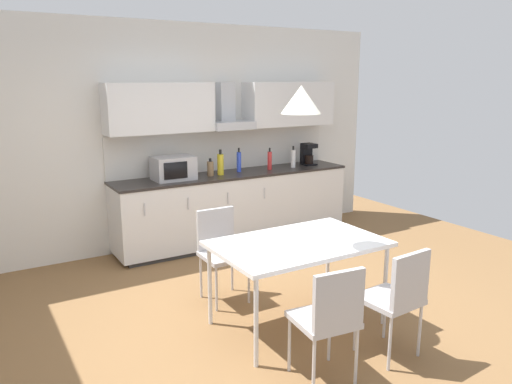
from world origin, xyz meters
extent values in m
cube|color=brown|center=(0.00, 0.00, -0.01)|extent=(8.00, 7.28, 0.02)
cube|color=silver|center=(0.00, 2.48, 1.38)|extent=(6.40, 0.10, 2.75)
cube|color=#333333|center=(0.89, 2.12, 0.03)|extent=(3.01, 0.56, 0.05)
cube|color=silver|center=(0.89, 2.12, 0.46)|extent=(3.13, 0.60, 0.82)
cube|color=#282321|center=(0.89, 2.12, 0.89)|extent=(3.15, 0.62, 0.03)
cube|color=silver|center=(-0.42, 1.81, 0.67)|extent=(0.01, 0.01, 0.14)
cube|color=silver|center=(0.10, 1.81, 0.67)|extent=(0.01, 0.01, 0.14)
cube|color=silver|center=(0.63, 1.81, 0.67)|extent=(0.01, 0.01, 0.14)
cube|color=silver|center=(1.15, 1.81, 0.67)|extent=(0.01, 0.01, 0.14)
cube|color=silver|center=(0.89, 2.41, 1.16)|extent=(3.13, 0.02, 0.52)
cube|color=silver|center=(-0.04, 2.26, 1.75)|extent=(1.29, 0.34, 0.58)
cube|color=silver|center=(1.81, 2.26, 1.75)|extent=(1.29, 0.34, 0.58)
cube|color=#B7BABF|center=(0.89, 2.24, 1.51)|extent=(0.56, 0.40, 0.10)
cube|color=#B7BABF|center=(0.89, 2.35, 1.77)|extent=(0.20, 0.16, 0.53)
cube|color=#ADADB2|center=(0.06, 2.12, 1.04)|extent=(0.48, 0.34, 0.28)
cube|color=black|center=(0.02, 1.95, 1.04)|extent=(0.29, 0.01, 0.20)
cube|color=black|center=(2.07, 2.12, 0.91)|extent=(0.18, 0.18, 0.02)
cylinder|color=black|center=(2.07, 2.11, 0.98)|extent=(0.12, 0.12, 0.12)
cube|color=black|center=(2.07, 2.18, 1.05)|extent=(0.16, 0.08, 0.30)
cube|color=black|center=(2.07, 2.11, 1.17)|extent=(0.18, 0.16, 0.06)
cylinder|color=yellow|center=(0.68, 2.10, 1.03)|extent=(0.08, 0.08, 0.26)
cylinder|color=black|center=(0.68, 2.10, 1.19)|extent=(0.03, 0.03, 0.06)
cylinder|color=blue|center=(0.98, 2.17, 1.03)|extent=(0.06, 0.06, 0.26)
cylinder|color=black|center=(0.98, 2.17, 1.19)|extent=(0.02, 0.02, 0.06)
cylinder|color=white|center=(1.77, 2.07, 1.02)|extent=(0.06, 0.06, 0.24)
cylinder|color=black|center=(1.77, 2.07, 1.17)|extent=(0.03, 0.03, 0.05)
cylinder|color=brown|center=(0.54, 2.11, 0.99)|extent=(0.08, 0.08, 0.18)
cylinder|color=black|center=(0.54, 2.11, 1.10)|extent=(0.03, 0.03, 0.04)
cylinder|color=red|center=(1.40, 2.10, 1.02)|extent=(0.06, 0.06, 0.24)
cylinder|color=black|center=(1.40, 2.10, 1.17)|extent=(0.02, 0.02, 0.05)
cube|color=white|center=(0.25, -0.17, 0.73)|extent=(1.41, 0.89, 0.04)
cylinder|color=silver|center=(-0.40, -0.55, 0.36)|extent=(0.04, 0.04, 0.71)
cylinder|color=silver|center=(0.89, -0.55, 0.36)|extent=(0.04, 0.04, 0.71)
cylinder|color=silver|center=(-0.40, 0.22, 0.36)|extent=(0.04, 0.04, 0.71)
cylinder|color=silver|center=(0.89, 0.22, 0.36)|extent=(0.04, 0.04, 0.71)
cube|color=#B2B2B7|center=(-0.07, -0.91, 0.45)|extent=(0.44, 0.44, 0.04)
cube|color=#B2B2B7|center=(-0.09, -1.09, 0.67)|extent=(0.38, 0.08, 0.40)
cylinder|color=silver|center=(-0.22, -0.72, 0.21)|extent=(0.02, 0.02, 0.43)
cylinder|color=silver|center=(0.12, -0.76, 0.21)|extent=(0.02, 0.02, 0.43)
cylinder|color=silver|center=(-0.26, -1.06, 0.21)|extent=(0.02, 0.02, 0.43)
cylinder|color=silver|center=(0.08, -1.10, 0.21)|extent=(0.02, 0.02, 0.43)
cube|color=#B2B2B7|center=(0.56, -0.91, 0.45)|extent=(0.43, 0.43, 0.04)
cube|color=#B2B2B7|center=(0.58, -1.09, 0.67)|extent=(0.38, 0.07, 0.40)
cylinder|color=silver|center=(0.38, -0.75, 0.21)|extent=(0.02, 0.02, 0.43)
cylinder|color=silver|center=(0.72, -0.73, 0.21)|extent=(0.02, 0.02, 0.43)
cylinder|color=silver|center=(0.41, -1.09, 0.21)|extent=(0.02, 0.02, 0.43)
cylinder|color=silver|center=(0.75, -1.07, 0.21)|extent=(0.02, 0.02, 0.43)
cube|color=#B2B2B7|center=(-0.07, 0.58, 0.45)|extent=(0.40, 0.40, 0.04)
cube|color=#B2B2B7|center=(-0.07, 0.76, 0.67)|extent=(0.38, 0.04, 0.40)
cylinder|color=silver|center=(0.10, 0.41, 0.21)|extent=(0.02, 0.02, 0.43)
cylinder|color=silver|center=(-0.24, 0.41, 0.21)|extent=(0.02, 0.02, 0.43)
cylinder|color=silver|center=(0.10, 0.75, 0.21)|extent=(0.02, 0.02, 0.43)
cylinder|color=silver|center=(-0.24, 0.75, 0.21)|extent=(0.02, 0.02, 0.43)
cone|color=silver|center=(0.25, -0.17, 1.92)|extent=(0.32, 0.32, 0.22)
camera|label=1|loc=(-2.10, -3.40, 2.09)|focal=35.00mm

